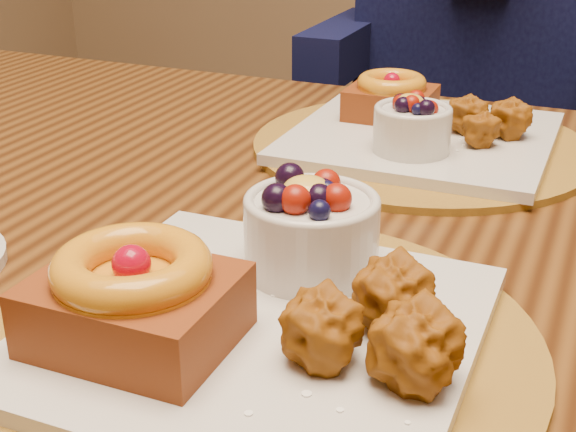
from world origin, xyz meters
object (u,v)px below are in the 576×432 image
(place_setting_far, at_px, (420,132))
(chair_far, at_px, (523,199))
(place_setting_near, at_px, (256,304))

(place_setting_far, relative_size, chair_far, 0.45)
(place_setting_near, xyz_separation_m, chair_far, (0.07, 1.04, -0.31))
(place_setting_far, xyz_separation_m, chair_far, (0.06, 0.61, -0.31))
(place_setting_far, bearing_deg, place_setting_near, -90.22)
(place_setting_far, height_order, chair_far, chair_far)
(chair_far, bearing_deg, place_setting_near, -97.54)
(place_setting_near, bearing_deg, place_setting_far, 89.78)
(place_setting_near, height_order, chair_far, place_setting_near)
(place_setting_near, bearing_deg, chair_far, 86.41)
(place_setting_far, distance_m, chair_far, 0.69)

